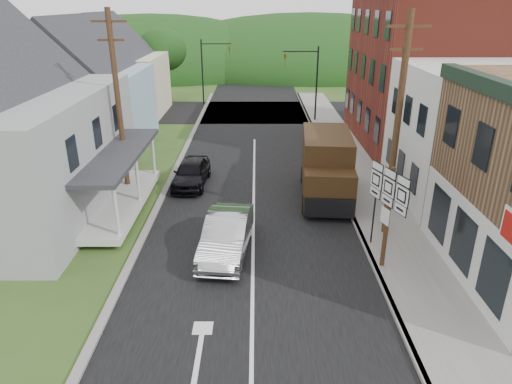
{
  "coord_description": "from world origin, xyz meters",
  "views": [
    {
      "loc": [
        0.13,
        -13.81,
        9.21
      ],
      "look_at": [
        0.12,
        2.96,
        2.2
      ],
      "focal_mm": 32.0,
      "sensor_mm": 36.0,
      "label": 1
    }
  ],
  "objects_px": {
    "dark_sedan": "(191,173)",
    "warning_sign": "(375,201)",
    "delivery_van": "(327,167)",
    "route_sign_cluster": "(388,204)",
    "silver_sedan": "(227,235)"
  },
  "relations": [
    {
      "from": "dark_sedan",
      "to": "warning_sign",
      "type": "bearing_deg",
      "value": -36.05
    },
    {
      "from": "delivery_van",
      "to": "route_sign_cluster",
      "type": "distance_m",
      "value": 6.89
    },
    {
      "from": "dark_sedan",
      "to": "delivery_van",
      "type": "distance_m",
      "value": 7.25
    },
    {
      "from": "silver_sedan",
      "to": "route_sign_cluster",
      "type": "relative_size",
      "value": 1.22
    },
    {
      "from": "silver_sedan",
      "to": "dark_sedan",
      "type": "distance_m",
      "value": 7.59
    },
    {
      "from": "route_sign_cluster",
      "to": "warning_sign",
      "type": "relative_size",
      "value": 1.33
    },
    {
      "from": "silver_sedan",
      "to": "dark_sedan",
      "type": "bearing_deg",
      "value": 113.66
    },
    {
      "from": "delivery_van",
      "to": "dark_sedan",
      "type": "bearing_deg",
      "value": 170.71
    },
    {
      "from": "route_sign_cluster",
      "to": "warning_sign",
      "type": "xyz_separation_m",
      "value": [
        0.03,
        1.78,
        -0.65
      ]
    },
    {
      "from": "dark_sedan",
      "to": "warning_sign",
      "type": "xyz_separation_m",
      "value": [
        8.14,
        -6.66,
        1.29
      ]
    },
    {
      "from": "delivery_van",
      "to": "route_sign_cluster",
      "type": "xyz_separation_m",
      "value": [
        1.13,
        -6.71,
        1.03
      ]
    },
    {
      "from": "silver_sedan",
      "to": "route_sign_cluster",
      "type": "height_order",
      "value": "route_sign_cluster"
    },
    {
      "from": "silver_sedan",
      "to": "route_sign_cluster",
      "type": "xyz_separation_m",
      "value": [
        5.78,
        -1.21,
        1.88
      ]
    },
    {
      "from": "silver_sedan",
      "to": "dark_sedan",
      "type": "xyz_separation_m",
      "value": [
        -2.34,
        7.22,
        -0.06
      ]
    },
    {
      "from": "silver_sedan",
      "to": "warning_sign",
      "type": "distance_m",
      "value": 5.96
    }
  ]
}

